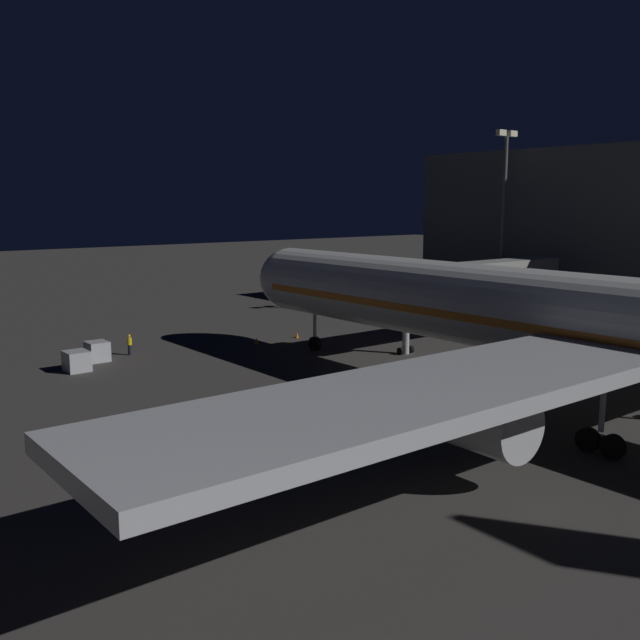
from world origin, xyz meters
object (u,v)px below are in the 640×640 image
jet_bridge (461,279)px  ground_crew_near_nose_gear (129,344)px  baggage_container_mid_row (97,351)px  traffic_cone_nose_port (297,335)px  traffic_cone_nose_starboard (256,341)px  airliner_at_gate (629,330)px  apron_floodlight_mast (503,212)px  baggage_container_near_belt (77,361)px

jet_bridge → ground_crew_near_nose_gear: jet_bridge is taller
baggage_container_mid_row → traffic_cone_nose_port: (-17.90, 1.91, -0.50)m
ground_crew_near_nose_gear → traffic_cone_nose_port: 15.22m
jet_bridge → traffic_cone_nose_starboard: (13.92, -11.04, -5.46)m
airliner_at_gate → traffic_cone_nose_starboard: (2.20, -32.53, -5.34)m
apron_floodlight_mast → traffic_cone_nose_starboard: apron_floodlight_mast is taller
apron_floodlight_mast → traffic_cone_nose_starboard: (27.70, -4.63, -10.92)m
baggage_container_near_belt → traffic_cone_nose_port: (-20.31, -0.35, -0.47)m
airliner_at_gate → baggage_container_mid_row: (15.70, -34.43, -4.83)m
apron_floodlight_mast → ground_crew_near_nose_gear: (38.31, -7.11, -10.26)m
jet_bridge → baggage_container_mid_row: jet_bridge is taller
jet_bridge → traffic_cone_nose_starboard: size_ratio=39.64×
traffic_cone_nose_starboard → baggage_container_near_belt: bearing=1.3°
baggage_container_near_belt → baggage_container_mid_row: 3.31m
ground_crew_near_nose_gear → traffic_cone_nose_port: bearing=170.6°
ground_crew_near_nose_gear → traffic_cone_nose_starboard: 10.91m
airliner_at_gate → baggage_container_near_belt: 37.24m
ground_crew_near_nose_gear → traffic_cone_nose_starboard: bearing=166.8°
jet_bridge → ground_crew_near_nose_gear: (24.52, -13.52, -4.80)m
traffic_cone_nose_port → ground_crew_near_nose_gear: bearing=-9.4°
baggage_container_near_belt → traffic_cone_nose_port: 20.32m
airliner_at_gate → traffic_cone_nose_port: (-2.20, -32.53, -5.34)m
baggage_container_near_belt → baggage_container_mid_row: bearing=-136.9°
baggage_container_near_belt → baggage_container_mid_row: size_ratio=1.08×
ground_crew_near_nose_gear → apron_floodlight_mast: bearing=169.5°
baggage_container_near_belt → traffic_cone_nose_port: size_ratio=3.35×
apron_floodlight_mast → baggage_container_mid_row: size_ratio=11.38×
airliner_at_gate → traffic_cone_nose_starboard: bearing=-86.1°
baggage_container_near_belt → baggage_container_mid_row: (-2.42, -2.26, 0.03)m
baggage_container_mid_row → airliner_at_gate: bearing=114.5°
airliner_at_gate → jet_bridge: airliner_at_gate is taller
traffic_cone_nose_starboard → baggage_container_mid_row: bearing=-8.0°
airliner_at_gate → traffic_cone_nose_port: 33.03m
ground_crew_near_nose_gear → airliner_at_gate: bearing=110.1°
ground_crew_near_nose_gear → traffic_cone_nose_port: ground_crew_near_nose_gear is taller
apron_floodlight_mast → ground_crew_near_nose_gear: apron_floodlight_mast is taller
jet_bridge → ground_crew_near_nose_gear: size_ratio=12.78×
traffic_cone_nose_starboard → ground_crew_near_nose_gear: bearing=-13.2°
baggage_container_mid_row → jet_bridge: bearing=154.7°
airliner_at_gate → apron_floodlight_mast: bearing=-132.4°
baggage_container_mid_row → ground_crew_near_nose_gear: ground_crew_near_nose_gear is taller
airliner_at_gate → ground_crew_near_nose_gear: (12.81, -35.01, -4.67)m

